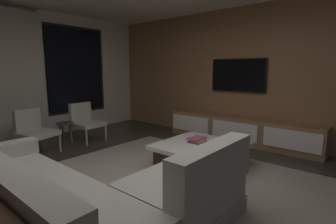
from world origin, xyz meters
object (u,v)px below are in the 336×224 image
at_px(accent_chair_near_window, 85,120).
at_px(accent_chair_by_curtain, 34,129).
at_px(sectional_couch, 80,201).
at_px(book_stack_on_coffee_table, 197,140).
at_px(media_console, 241,131).
at_px(side_stool, 65,127).
at_px(mounted_tv, 238,75).
at_px(coffee_table, 200,155).

distance_m(accent_chair_near_window, accent_chair_by_curtain, 1.03).
height_order(sectional_couch, accent_chair_near_window, sectional_couch).
height_order(book_stack_on_coffee_table, media_console, media_console).
bearing_deg(media_console, side_stool, 133.37).
height_order(accent_chair_near_window, mounted_tv, mounted_tv).
xyz_separation_m(book_stack_on_coffee_table, mounted_tv, (1.75, 0.19, 0.95)).
distance_m(book_stack_on_coffee_table, accent_chair_near_window, 2.56).
relative_size(accent_chair_by_curtain, mounted_tv, 0.67).
relative_size(sectional_couch, mounted_tv, 2.16).
distance_m(accent_chair_by_curtain, media_console, 3.86).
relative_size(sectional_couch, accent_chair_near_window, 3.21).
relative_size(sectional_couch, accent_chair_by_curtain, 3.21).
relative_size(accent_chair_by_curtain, media_console, 0.25).
distance_m(sectional_couch, media_console, 3.63).
bearing_deg(media_console, sectional_couch, -178.36).
distance_m(accent_chair_by_curtain, mounted_tv, 3.98).
bearing_deg(sectional_couch, book_stack_on_coffee_table, 3.02).
bearing_deg(side_stool, accent_chair_by_curtain, 179.77).
xyz_separation_m(sectional_couch, side_stool, (1.26, 2.61, 0.08)).
bearing_deg(mounted_tv, coffee_table, -171.10).
xyz_separation_m(accent_chair_near_window, mounted_tv, (2.08, -2.35, 0.92)).
xyz_separation_m(sectional_couch, accent_chair_by_curtain, (0.70, 2.62, 0.14)).
bearing_deg(accent_chair_by_curtain, book_stack_on_coffee_table, -61.57).
height_order(sectional_couch, side_stool, sectional_couch).
bearing_deg(mounted_tv, sectional_couch, -175.47).
bearing_deg(coffee_table, side_stool, 106.01).
height_order(coffee_table, accent_chair_by_curtain, accent_chair_by_curtain).
xyz_separation_m(sectional_couch, mounted_tv, (3.81, 0.30, 1.06)).
bearing_deg(coffee_table, book_stack_on_coffee_table, 59.23).
bearing_deg(sectional_couch, accent_chair_near_window, 56.84).
height_order(sectional_couch, mounted_tv, mounted_tv).
distance_m(side_stool, media_console, 3.45).
height_order(book_stack_on_coffee_table, side_stool, side_stool).
height_order(coffee_table, media_console, media_console).
distance_m(book_stack_on_coffee_table, media_console, 1.58).
distance_m(coffee_table, side_stool, 2.71).
height_order(book_stack_on_coffee_table, accent_chair_near_window, accent_chair_near_window).
height_order(sectional_couch, accent_chair_by_curtain, sectional_couch).
height_order(coffee_table, mounted_tv, mounted_tv).
relative_size(coffee_table, side_stool, 2.52).
xyz_separation_m(book_stack_on_coffee_table, accent_chair_by_curtain, (-1.36, 2.51, 0.04)).
relative_size(accent_chair_near_window, accent_chair_by_curtain, 1.00).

